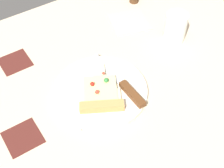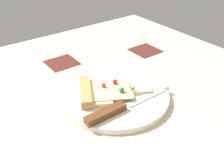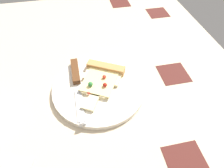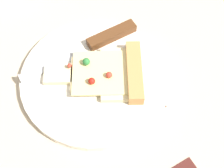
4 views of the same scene
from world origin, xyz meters
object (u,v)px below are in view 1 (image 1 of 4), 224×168
pizza_slice (101,94)px  drinking_glass (175,27)px  plate (100,91)px  napkin (129,22)px  knife (123,84)px

pizza_slice → drinking_glass: bearing=42.6°
plate → napkin: plate is taller
knife → drinking_glass: drinking_glass is taller
drinking_glass → napkin: size_ratio=0.75×
knife → napkin: knife is taller
pizza_slice → plate: bearing=90.0°
knife → drinking_glass: 28.34cm
napkin → plate: bearing=40.5°
knife → napkin: 31.17cm
drinking_glass → napkin: drinking_glass is taller
plate → pizza_slice: 3.01cm
knife → drinking_glass: (-26.84, -8.66, 2.81)cm
plate → pizza_slice: bearing=61.4°
pizza_slice → napkin: bearing=70.5°
knife → napkin: bearing=50.7°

